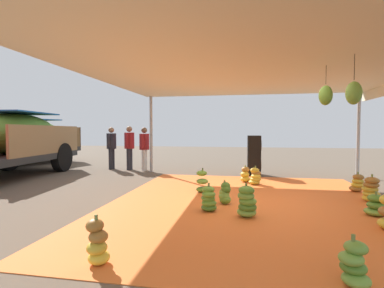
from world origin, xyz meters
TOP-DOWN VIEW (x-y plane):
  - ground_plane at (0.00, 3.00)m, footprint 40.00×40.00m
  - tarp_orange at (0.00, 0.00)m, footprint 6.61×5.49m
  - tent_canopy at (-0.01, -0.10)m, footprint 8.00×7.00m
  - banana_bunch_0 at (2.00, -0.17)m, footprint 0.42×0.42m
  - banana_bunch_1 at (-0.50, -2.06)m, footprint 0.45×0.45m
  - banana_bunch_2 at (-0.73, 0.74)m, footprint 0.37×0.37m
  - banana_bunch_5 at (-2.94, -0.87)m, footprint 0.37×0.36m
  - banana_bunch_6 at (1.49, -2.48)m, footprint 0.40×0.38m
  - banana_bunch_7 at (-2.98, 1.65)m, footprint 0.32×0.31m
  - banana_bunch_8 at (0.51, -2.38)m, footprint 0.41×0.41m
  - banana_bunch_9 at (2.35, 0.09)m, footprint 0.35×0.31m
  - banana_bunch_10 at (-0.97, 0.08)m, footprint 0.45×0.45m
  - banana_bunch_11 at (-0.17, 0.49)m, footprint 0.31×0.31m
  - banana_bunch_12 at (0.81, 1.08)m, footprint 0.43×0.43m
  - worker_0 at (4.21, 4.27)m, footprint 0.59×0.36m
  - worker_1 at (4.06, 3.64)m, footprint 0.57×0.35m
  - worker_2 at (4.27, 5.00)m, footprint 0.57×0.35m
  - speaker_stack at (3.75, -0.19)m, footprint 0.61×0.44m

SIDE VIEW (x-z plane):
  - ground_plane at x=0.00m, z-range 0.00..0.00m
  - tarp_orange at x=0.00m, z-range 0.00..0.01m
  - banana_bunch_1 at x=-0.50m, z-range -0.03..0.37m
  - banana_bunch_5 at x=-2.94m, z-range -0.03..0.44m
  - banana_bunch_6 at x=1.49m, z-range -0.03..0.44m
  - banana_bunch_9 at x=2.35m, z-range -0.03..0.44m
  - banana_bunch_11 at x=-0.17m, z-range -0.02..0.44m
  - banana_bunch_2 at x=-0.73m, z-range -0.03..0.47m
  - banana_bunch_0 at x=2.00m, z-range -0.03..0.47m
  - banana_bunch_7 at x=-2.98m, z-range -0.03..0.50m
  - banana_bunch_12 at x=0.81m, z-range -0.04..0.52m
  - banana_bunch_8 at x=0.51m, z-range -0.03..0.52m
  - banana_bunch_10 at x=-0.97m, z-range -0.03..0.53m
  - speaker_stack at x=3.75m, z-range 0.00..1.28m
  - worker_1 at x=4.06m, z-range 0.13..1.69m
  - worker_2 at x=4.27m, z-range 0.13..1.70m
  - worker_0 at x=4.21m, z-range 0.13..1.74m
  - tent_canopy at x=-0.01m, z-range 1.26..3.94m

